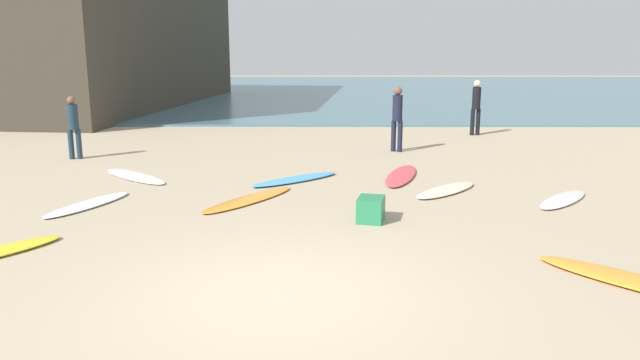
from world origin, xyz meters
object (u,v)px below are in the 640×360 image
at_px(surfboard_8, 634,281).
at_px(surfboard_7, 401,175).
at_px(surfboard_0, 249,199).
at_px(surfboard_6, 88,204).
at_px(beachgoer_mid, 476,104).
at_px(beachgoer_far, 397,115).
at_px(surfboard_4, 446,190).
at_px(surfboard_5, 295,179).
at_px(surfboard_2, 563,199).
at_px(beach_cooler, 371,209).
at_px(surfboard_3, 135,176).
at_px(beachgoer_near, 73,124).

bearing_deg(surfboard_8, surfboard_7, 65.00).
distance_m(surfboard_0, surfboard_6, 3.01).
height_order(surfboard_0, beachgoer_mid, beachgoer_mid).
xyz_separation_m(surfboard_0, beachgoer_mid, (6.62, 9.18, 1.02)).
bearing_deg(beachgoer_far, surfboard_4, 125.08).
bearing_deg(surfboard_5, surfboard_2, 30.69).
height_order(beachgoer_mid, beach_cooler, beachgoer_mid).
xyz_separation_m(surfboard_3, surfboard_4, (6.87, -1.37, 0.01)).
distance_m(surfboard_0, surfboard_8, 6.83).
bearing_deg(beachgoer_far, beach_cooler, 109.90).
height_order(surfboard_3, surfboard_4, surfboard_4).
bearing_deg(beach_cooler, surfboard_7, 74.85).
height_order(surfboard_4, beachgoer_near, beachgoer_near).
bearing_deg(surfboard_8, beachgoer_far, 57.13).
distance_m(surfboard_8, beachgoer_near, 13.76).
relative_size(surfboard_2, beach_cooler, 3.55).
bearing_deg(surfboard_3, surfboard_8, -83.41).
bearing_deg(surfboard_4, surfboard_6, 51.95).
distance_m(surfboard_4, surfboard_7, 1.64).
distance_m(beachgoer_mid, beach_cooler, 11.46).
xyz_separation_m(surfboard_2, surfboard_3, (-8.99, 2.13, -0.00)).
bearing_deg(surfboard_7, surfboard_0, 50.37).
xyz_separation_m(surfboard_3, beachgoer_far, (6.43, 3.64, 1.01)).
relative_size(surfboard_3, surfboard_5, 1.03).
relative_size(surfboard_2, surfboard_3, 0.82).
bearing_deg(surfboard_7, surfboard_3, 16.64).
distance_m(surfboard_2, surfboard_5, 5.58).
relative_size(beachgoer_near, beach_cooler, 3.02).
distance_m(surfboard_7, beachgoer_far, 3.70).
bearing_deg(beachgoer_mid, beach_cooler, 60.06).
xyz_separation_m(surfboard_0, beachgoer_near, (-5.21, 4.54, 0.90)).
relative_size(surfboard_5, beachgoer_mid, 1.25).
height_order(surfboard_0, surfboard_6, surfboard_6).
bearing_deg(beachgoer_near, surfboard_4, -33.69).
height_order(surfboard_7, beachgoer_mid, beachgoer_mid).
relative_size(surfboard_2, surfboard_8, 0.78).
bearing_deg(surfboard_8, surfboard_5, 83.88).
bearing_deg(surfboard_2, beach_cooler, -119.35).
xyz_separation_m(beachgoer_near, beachgoer_mid, (11.83, 4.64, 0.12)).
relative_size(surfboard_6, beach_cooler, 3.85).
height_order(surfboard_6, surfboard_8, surfboard_8).
height_order(surfboard_5, surfboard_8, same).
xyz_separation_m(surfboard_3, surfboard_5, (3.71, -0.35, 0.01)).
bearing_deg(surfboard_5, beachgoer_mid, 101.20).
bearing_deg(surfboard_6, surfboard_4, -147.76).
height_order(surfboard_8, beachgoer_near, beachgoer_near).
height_order(surfboard_3, beachgoer_near, beachgoer_near).
xyz_separation_m(surfboard_2, beachgoer_mid, (0.52, 9.17, 1.02)).
bearing_deg(beachgoer_far, surfboard_2, 143.96).
height_order(beachgoer_near, beachgoer_far, beachgoer_far).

